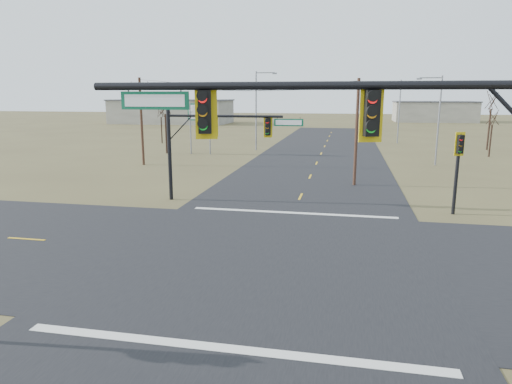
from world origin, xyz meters
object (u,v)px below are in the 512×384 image
mast_arm_near (388,151)px  bare_tree_c (493,116)px  mast_arm_far (217,133)px  highway_sign (200,118)px  bare_tree_a (165,104)px  pedestal_signal_ne (459,156)px  streetlight_c (258,106)px  bare_tree_d (492,100)px  utility_pole_near (357,130)px  streetlight_b (398,108)px  streetlight_a (437,116)px  utility_pole_far (141,120)px  bare_tree_b (161,111)px

mast_arm_near → bare_tree_c: size_ratio=1.92×
mast_arm_far → highway_sign: bearing=86.1°
bare_tree_a → bare_tree_c: bearing=6.3°
pedestal_signal_ne → streetlight_c: streetlight_c is taller
mast_arm_near → bare_tree_d: (16.52, 51.51, 0.70)m
bare_tree_a → bare_tree_c: (36.88, 4.05, -1.26)m
utility_pole_near → bare_tree_c: size_ratio=1.40×
utility_pole_near → streetlight_b: streetlight_b is taller
utility_pole_near → streetlight_a: size_ratio=0.93×
utility_pole_far → bare_tree_a: bearing=97.8°
highway_sign → bare_tree_d: 36.21m
utility_pole_near → bare_tree_c: 24.94m
pedestal_signal_ne → bare_tree_d: (11.22, 34.97, 2.78)m
highway_sign → bare_tree_d: bearing=28.1°
utility_pole_far → streetlight_a: streetlight_a is taller
pedestal_signal_ne → utility_pole_near: 9.74m
bare_tree_a → bare_tree_d: 40.20m
pedestal_signal_ne → streetlight_a: (2.24, 20.07, 1.41)m
streetlight_b → bare_tree_c: size_ratio=1.56×
streetlight_b → utility_pole_far: bearing=-155.9°
mast_arm_near → pedestal_signal_ne: mast_arm_near is taller
bare_tree_d → utility_pole_far: bearing=-151.4°
utility_pole_far → bare_tree_d: 42.57m
mast_arm_far → utility_pole_far: bearing=105.2°
bare_tree_c → streetlight_b: bearing=123.1°
utility_pole_far → streetlight_c: 16.94m
highway_sign → streetlight_c: (5.83, 5.24, 1.28)m
streetlight_a → bare_tree_c: size_ratio=1.50×
pedestal_signal_ne → bare_tree_a: (-27.38, 23.76, 2.32)m
highway_sign → utility_pole_far: bearing=-97.6°
utility_pole_near → bare_tree_a: 26.97m
highway_sign → utility_pole_near: bearing=-31.9°
bare_tree_a → bare_tree_d: size_ratio=0.94×
streetlight_b → bare_tree_d: streetlight_b is taller
mast_arm_near → streetlight_c: streetlight_c is taller
bare_tree_c → bare_tree_d: (1.72, 7.17, 1.71)m
mast_arm_far → utility_pole_far: (-11.80, 14.14, -0.00)m
pedestal_signal_ne → streetlight_b: bearing=73.3°
mast_arm_far → bare_tree_d: size_ratio=1.14×
mast_arm_near → bare_tree_a: mast_arm_near is taller
pedestal_signal_ne → streetlight_b: size_ratio=0.54×
streetlight_c → bare_tree_c: 26.89m
streetlight_c → bare_tree_b: bearing=155.7°
mast_arm_near → utility_pole_near: size_ratio=1.37×
mast_arm_far → streetlight_a: bearing=25.1°
streetlight_b → bare_tree_a: 33.11m
utility_pole_far → bare_tree_d: (37.36, 20.33, 1.78)m
mast_arm_near → highway_sign: (-17.88, 40.38, -1.36)m
streetlight_a → bare_tree_a: size_ratio=1.19×
streetlight_a → streetlight_b: streetlight_b is taller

